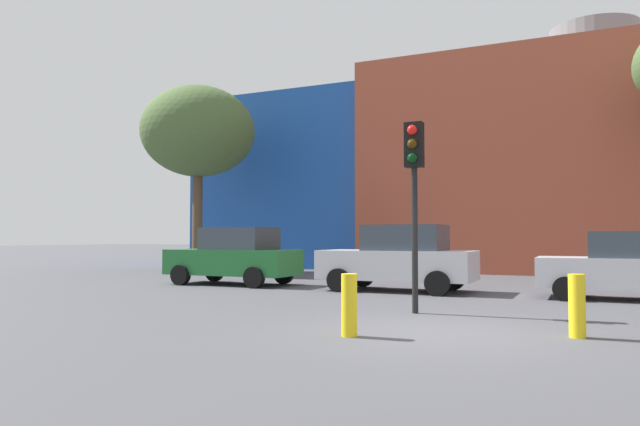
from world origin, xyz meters
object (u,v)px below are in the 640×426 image
parked_car_0 (235,256)px  parked_car_1 (399,258)px  bollard_yellow_0 (349,305)px  parked_car_2 (624,266)px  bollard_yellow_1 (577,306)px  bare_tree_1 (198,132)px  traffic_light_island (414,172)px

parked_car_0 → parked_car_1: size_ratio=0.98×
parked_car_0 → bollard_yellow_0: size_ratio=4.44×
parked_car_2 → bollard_yellow_1: size_ratio=4.01×
bollard_yellow_0 → parked_car_1: bearing=101.6°
bare_tree_1 → bollard_yellow_1: bare_tree_1 is taller
parked_car_2 → bollard_yellow_0: bearing=61.8°
parked_car_0 → traffic_light_island: traffic_light_island is taller
parked_car_2 → bollard_yellow_0: (-4.05, -7.55, -0.34)m
parked_car_0 → traffic_light_island: (7.15, -4.50, 1.89)m
parked_car_0 → bollard_yellow_1: bearing=148.4°
parked_car_1 → parked_car_0: bearing=0.0°
bare_tree_1 → bollard_yellow_0: bare_tree_1 is taller
parked_car_0 → bare_tree_1: bearing=-44.2°
parked_car_1 → bollard_yellow_1: 7.80m
traffic_light_island → bollard_yellow_1: bearing=59.3°
bare_tree_1 → bollard_yellow_1: (15.47, -11.41, -5.68)m
bare_tree_1 → bollard_yellow_0: (12.33, -12.74, -5.69)m
bollard_yellow_0 → bare_tree_1: bearing=134.1°
parked_car_1 → bollard_yellow_1: size_ratio=4.51×
parked_car_0 → bare_tree_1: 9.11m
bollard_yellow_0 → bollard_yellow_1: bearing=23.0°
traffic_light_island → bare_tree_1: bare_tree_1 is taller
parked_car_1 → bollard_yellow_0: size_ratio=4.52×
traffic_light_island → bollard_yellow_1: size_ratio=4.01×
parked_car_1 → parked_car_2: (5.60, 0.00, -0.10)m
parked_car_1 → parked_car_2: parked_car_1 is taller
parked_car_2 → bollard_yellow_1: (-0.92, -6.22, -0.34)m
parked_car_1 → bollard_yellow_0: (1.55, -7.55, -0.45)m
parked_car_2 → bollard_yellow_0: 8.58m
parked_car_0 → bollard_yellow_1: 11.89m
traffic_light_island → bollard_yellow_0: traffic_light_island is taller
bare_tree_1 → parked_car_0: bearing=-44.2°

